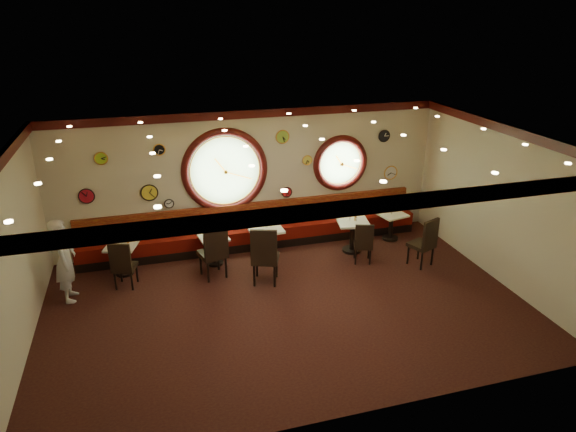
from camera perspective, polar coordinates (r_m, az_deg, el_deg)
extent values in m
cube|color=black|center=(9.97, -0.16, -9.86)|extent=(9.00, 6.00, 0.00)
cube|color=#C58C37|center=(8.70, -0.18, 8.30)|extent=(9.00, 6.00, 0.02)
cube|color=beige|center=(11.94, -4.13, 4.16)|extent=(9.00, 0.02, 3.20)
cube|color=beige|center=(6.73, 7.01, -11.29)|extent=(9.00, 0.02, 3.20)
cube|color=beige|center=(9.18, -28.36, -4.36)|extent=(0.02, 6.00, 3.20)
cube|color=beige|center=(11.23, 22.51, 1.26)|extent=(0.02, 6.00, 3.20)
cube|color=#3B0B0A|center=(11.52, -4.29, 11.24)|extent=(9.00, 0.10, 0.18)
cube|color=#3B0B0A|center=(6.07, 7.49, 0.93)|extent=(9.00, 0.10, 0.18)
cube|color=#3B0B0A|center=(10.79, 23.47, 8.74)|extent=(0.10, 6.00, 0.18)
cube|color=black|center=(12.24, -3.66, -2.92)|extent=(8.00, 0.55, 0.20)
cube|color=#580B07|center=(12.14, -3.69, -1.86)|extent=(8.00, 0.55, 0.30)
cube|color=#62070D|center=(12.18, -3.96, 0.27)|extent=(8.00, 0.10, 0.55)
cylinder|color=#7EA965|center=(11.76, -7.03, 5.04)|extent=(1.66, 0.02, 1.66)
torus|color=#3B0B0A|center=(11.75, -7.02, 5.01)|extent=(1.98, 0.18, 1.98)
torus|color=gold|center=(11.72, -6.99, 4.97)|extent=(1.61, 0.03, 1.61)
cylinder|color=#7EA965|center=(12.49, 5.80, 5.88)|extent=(1.10, 0.02, 1.10)
torus|color=#3B0B0A|center=(12.48, 5.83, 5.86)|extent=(1.38, 0.18, 1.38)
torus|color=gold|center=(12.45, 5.88, 5.82)|extent=(1.09, 0.03, 1.09)
cylinder|color=yellow|center=(11.71, -15.15, 2.53)|extent=(0.36, 0.03, 0.36)
cylinder|color=black|center=(11.44, -14.12, 7.17)|extent=(0.24, 0.03, 0.24)
cylinder|color=white|center=(11.82, -13.07, 1.36)|extent=(0.20, 0.03, 0.20)
cylinder|color=#B61226|center=(11.77, -21.48, 2.08)|extent=(0.32, 0.03, 0.32)
cylinder|color=black|center=(12.75, 10.62, 8.74)|extent=(0.28, 0.03, 0.28)
cylinder|color=silver|center=(13.11, 11.31, 4.75)|extent=(0.34, 0.03, 0.34)
cylinder|color=red|center=(12.23, -0.14, 2.67)|extent=(0.24, 0.03, 0.24)
cylinder|color=#9ACB28|center=(11.50, -20.06, 6.04)|extent=(0.26, 0.03, 0.26)
cylinder|color=gold|center=(12.14, 2.14, 6.23)|extent=(0.22, 0.03, 0.22)
cylinder|color=#91BE3B|center=(11.82, -0.62, 8.81)|extent=(0.30, 0.03, 0.30)
cylinder|color=black|center=(11.57, -17.67, -6.00)|extent=(0.39, 0.39, 0.05)
cylinder|color=black|center=(11.44, -17.85, -4.64)|extent=(0.11, 0.11, 0.61)
cube|color=white|center=(11.30, -18.03, -3.19)|extent=(0.77, 0.77, 0.04)
cylinder|color=black|center=(11.56, -8.12, -5.13)|extent=(0.38, 0.38, 0.05)
cylinder|color=black|center=(11.42, -8.20, -3.79)|extent=(0.10, 0.10, 0.60)
cube|color=white|center=(11.29, -8.29, -2.37)|extent=(0.68, 0.68, 0.04)
cylinder|color=black|center=(11.61, -2.52, -4.76)|extent=(0.46, 0.46, 0.06)
cylinder|color=black|center=(11.45, -2.55, -3.13)|extent=(0.13, 0.13, 0.73)
cube|color=white|center=(11.29, -2.59, -1.39)|extent=(0.76, 0.76, 0.05)
cylinder|color=black|center=(12.10, 7.07, -3.75)|extent=(0.43, 0.43, 0.06)
cylinder|color=black|center=(11.95, 7.15, -2.26)|extent=(0.12, 0.12, 0.69)
cube|color=white|center=(11.81, 7.23, -0.67)|extent=(0.81, 0.81, 0.05)
cylinder|color=black|center=(12.86, 11.25, -2.41)|extent=(0.39, 0.39, 0.05)
cylinder|color=black|center=(12.74, 11.36, -1.15)|extent=(0.11, 0.11, 0.61)
cube|color=white|center=(12.61, 11.46, 0.19)|extent=(0.73, 0.73, 0.04)
cube|color=black|center=(10.90, -17.66, -5.43)|extent=(0.54, 0.54, 0.07)
cube|color=black|center=(10.60, -18.18, -4.38)|extent=(0.42, 0.19, 0.56)
cube|color=black|center=(10.84, -8.38, -4.19)|extent=(0.63, 0.63, 0.09)
cube|color=black|center=(10.49, -8.01, -2.80)|extent=(0.52, 0.20, 0.67)
cube|color=black|center=(10.51, -2.53, -4.75)|extent=(0.68, 0.68, 0.09)
cube|color=black|center=(10.14, -2.71, -3.37)|extent=(0.52, 0.25, 0.69)
cube|color=black|center=(11.49, 8.31, -3.22)|extent=(0.51, 0.51, 0.07)
cube|color=black|center=(11.21, 8.48, -2.23)|extent=(0.40, 0.18, 0.52)
cube|color=black|center=(11.59, 14.58, -3.14)|extent=(0.62, 0.62, 0.08)
cube|color=black|center=(11.34, 15.56, -1.89)|extent=(0.46, 0.24, 0.61)
cylinder|color=silver|center=(11.29, -18.31, -2.90)|extent=(0.03, 0.03, 0.09)
cylinder|color=silver|center=(11.29, -8.89, -2.02)|extent=(0.03, 0.03, 0.09)
cylinder|color=silver|center=(11.33, -2.93, -0.89)|extent=(0.03, 0.03, 0.09)
cylinder|color=silver|center=(11.82, 6.88, -0.24)|extent=(0.04, 0.04, 0.10)
cylinder|color=silver|center=(11.23, -18.04, -2.97)|extent=(0.03, 0.03, 0.09)
cylinder|color=silver|center=(11.20, -7.97, -2.12)|extent=(0.04, 0.04, 0.11)
cylinder|color=#B9B9BD|center=(11.27, -2.38, -1.03)|extent=(0.03, 0.03, 0.09)
cylinder|color=#BCBBC0|center=(11.80, 7.60, -0.33)|extent=(0.03, 0.03, 0.09)
cylinder|color=gold|center=(11.32, -17.39, -2.52)|extent=(0.05, 0.05, 0.15)
cylinder|color=orange|center=(11.30, -8.10, -1.82)|extent=(0.04, 0.04, 0.14)
cylinder|color=gold|center=(11.32, -1.99, -0.75)|extent=(0.05, 0.05, 0.15)
cylinder|color=orange|center=(11.81, 7.50, -0.13)|extent=(0.05, 0.05, 0.16)
cylinder|color=silver|center=(12.60, 10.88, 0.58)|extent=(0.04, 0.04, 0.11)
cylinder|color=silver|center=(12.55, 11.44, 0.45)|extent=(0.04, 0.04, 0.11)
cylinder|color=gold|center=(12.68, 11.48, 0.79)|extent=(0.05, 0.05, 0.16)
imported|color=silver|center=(10.64, -23.53, -4.52)|extent=(0.41, 0.62, 1.68)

